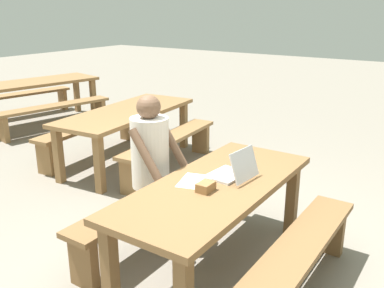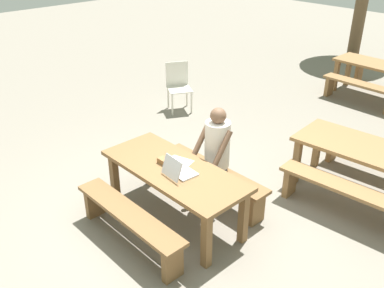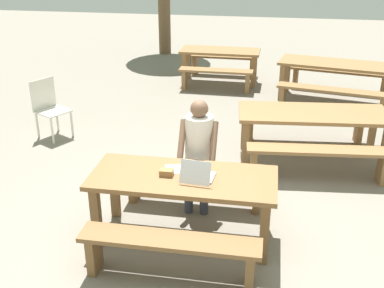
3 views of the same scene
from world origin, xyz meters
TOP-DOWN VIEW (x-y plane):
  - ground_plane at (0.00, 0.00)m, footprint 30.00×30.00m
  - picnic_table_front at (0.00, 0.00)m, footprint 1.91×0.80m
  - bench_near at (0.00, -0.68)m, footprint 1.69×0.30m
  - bench_far at (0.00, 0.68)m, footprint 1.69×0.30m
  - laptop at (0.16, -0.06)m, footprint 0.33×0.35m
  - small_pouch at (-0.17, -0.02)m, footprint 0.14×0.10m
  - paper_sheet at (-0.07, 0.15)m, footprint 0.34×0.28m
  - person_seated at (0.06, 0.65)m, footprint 0.43×0.42m
  - plastic_chair at (-2.61, 2.39)m, footprint 0.60×0.60m
  - picnic_table_mid at (2.06, 4.95)m, footprint 2.28×1.22m
  - bench_mid_south at (1.92, 4.27)m, footprint 1.97×0.69m
  - bench_mid_north at (2.20, 5.64)m, footprint 1.97×0.69m
  - picnic_table_rear at (-0.29, 5.84)m, footprint 1.70×0.74m
  - bench_rear_south at (-0.30, 5.21)m, footprint 1.52×0.33m
  - bench_rear_north at (-0.28, 6.46)m, footprint 1.52×0.33m
  - picnic_table_distant at (1.44, 2.21)m, footprint 2.14×1.00m
  - bench_distant_south at (1.50, 1.56)m, footprint 1.89×0.47m
  - bench_distant_north at (1.38, 2.86)m, footprint 1.89×0.47m

SIDE VIEW (x-z plane):
  - ground_plane at x=0.00m, z-range 0.00..0.00m
  - bench_rear_south at x=-0.30m, z-range 0.11..0.56m
  - bench_rear_north at x=-0.28m, z-range 0.11..0.56m
  - bench_near at x=0.00m, z-range 0.11..0.56m
  - bench_far at x=0.00m, z-range 0.11..0.56m
  - bench_mid_south at x=1.92m, z-range 0.12..0.57m
  - bench_mid_north at x=2.20m, z-range 0.12..0.57m
  - bench_distant_south at x=1.50m, z-range 0.12..0.58m
  - bench_distant_north at x=1.38m, z-range 0.12..0.58m
  - plastic_chair at x=-2.61m, z-range 0.03..0.96m
  - picnic_table_rear at x=-0.29m, z-range 0.24..0.96m
  - picnic_table_distant at x=1.44m, z-range 0.26..0.99m
  - picnic_table_front at x=0.00m, z-range 0.26..1.00m
  - picnic_table_mid at x=2.06m, z-range 0.28..1.03m
  - paper_sheet at x=-0.07m, z-range 0.74..0.74m
  - small_pouch at x=-0.17m, z-range 0.74..0.81m
  - person_seated at x=0.06m, z-range 0.11..1.44m
  - laptop at x=0.16m, z-range 0.68..0.92m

